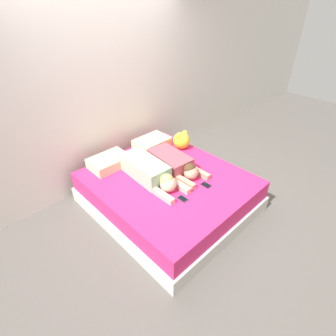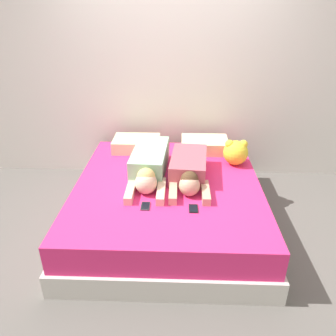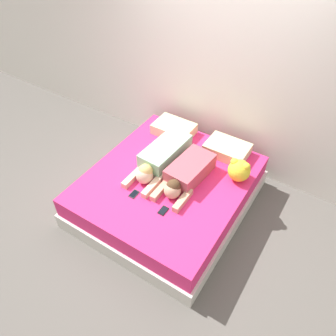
{
  "view_description": "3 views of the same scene",
  "coord_description": "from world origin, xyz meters",
  "px_view_note": "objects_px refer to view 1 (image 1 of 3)",
  "views": [
    {
      "loc": [
        -1.91,
        -1.98,
        2.47
      ],
      "look_at": [
        0.0,
        0.0,
        0.62
      ],
      "focal_mm": 28.0,
      "sensor_mm": 36.0,
      "label": 1
    },
    {
      "loc": [
        0.1,
        -2.71,
        2.0
      ],
      "look_at": [
        0.0,
        0.0,
        0.62
      ],
      "focal_mm": 35.0,
      "sensor_mm": 36.0,
      "label": 2
    },
    {
      "loc": [
        1.45,
        -2.27,
        3.17
      ],
      "look_at": [
        0.0,
        0.0,
        0.62
      ],
      "focal_mm": 35.0,
      "sensor_mm": 36.0,
      "label": 3
    }
  ],
  "objects_px": {
    "person_right": "(175,163)",
    "cell_phone_left": "(183,199)",
    "pillow_head_right": "(152,143)",
    "bed": "(168,192)",
    "person_left": "(150,172)",
    "plush_toy": "(181,140)",
    "pillow_head_left": "(109,162)",
    "cell_phone_right": "(206,185)"
  },
  "relations": [
    {
      "from": "person_right",
      "to": "cell_phone_left",
      "type": "distance_m",
      "value": 0.63
    },
    {
      "from": "pillow_head_right",
      "to": "cell_phone_left",
      "type": "distance_m",
      "value": 1.31
    },
    {
      "from": "bed",
      "to": "cell_phone_left",
      "type": "bearing_deg",
      "value": -112.2
    },
    {
      "from": "bed",
      "to": "pillow_head_right",
      "type": "distance_m",
      "value": 0.91
    },
    {
      "from": "bed",
      "to": "person_left",
      "type": "bearing_deg",
      "value": 144.32
    },
    {
      "from": "person_left",
      "to": "plush_toy",
      "type": "distance_m",
      "value": 0.92
    },
    {
      "from": "cell_phone_left",
      "to": "plush_toy",
      "type": "relative_size",
      "value": 0.45
    },
    {
      "from": "person_right",
      "to": "cell_phone_left",
      "type": "bearing_deg",
      "value": -126.78
    },
    {
      "from": "pillow_head_left",
      "to": "cell_phone_left",
      "type": "bearing_deg",
      "value": -79.63
    },
    {
      "from": "person_right",
      "to": "bed",
      "type": "bearing_deg",
      "value": -160.59
    },
    {
      "from": "bed",
      "to": "person_left",
      "type": "xyz_separation_m",
      "value": [
        -0.19,
        0.14,
        0.35
      ]
    },
    {
      "from": "person_left",
      "to": "cell_phone_right",
      "type": "distance_m",
      "value": 0.72
    },
    {
      "from": "pillow_head_right",
      "to": "cell_phone_right",
      "type": "distance_m",
      "value": 1.22
    },
    {
      "from": "person_left",
      "to": "person_right",
      "type": "bearing_deg",
      "value": -9.72
    },
    {
      "from": "person_right",
      "to": "cell_phone_right",
      "type": "xyz_separation_m",
      "value": [
        0.03,
        -0.52,
        -0.09
      ]
    },
    {
      "from": "cell_phone_right",
      "to": "plush_toy",
      "type": "distance_m",
      "value": 0.99
    },
    {
      "from": "bed",
      "to": "cell_phone_left",
      "type": "xyz_separation_m",
      "value": [
        -0.17,
        -0.43,
        0.24
      ]
    },
    {
      "from": "cell_phone_left",
      "to": "cell_phone_right",
      "type": "bearing_deg",
      "value": -3.15
    },
    {
      "from": "pillow_head_right",
      "to": "cell_phone_left",
      "type": "relative_size",
      "value": 4.36
    },
    {
      "from": "person_right",
      "to": "plush_toy",
      "type": "relative_size",
      "value": 3.28
    },
    {
      "from": "pillow_head_right",
      "to": "person_left",
      "type": "bearing_deg",
      "value": -132.86
    },
    {
      "from": "person_left",
      "to": "plush_toy",
      "type": "xyz_separation_m",
      "value": [
        0.88,
        0.28,
        0.02
      ]
    },
    {
      "from": "bed",
      "to": "cell_phone_right",
      "type": "height_order",
      "value": "cell_phone_right"
    },
    {
      "from": "person_left",
      "to": "bed",
      "type": "bearing_deg",
      "value": -35.68
    },
    {
      "from": "cell_phone_left",
      "to": "plush_toy",
      "type": "height_order",
      "value": "plush_toy"
    },
    {
      "from": "pillow_head_right",
      "to": "person_right",
      "type": "height_order",
      "value": "person_right"
    },
    {
      "from": "person_left",
      "to": "pillow_head_right",
      "type": "bearing_deg",
      "value": 47.14
    },
    {
      "from": "person_left",
      "to": "plush_toy",
      "type": "bearing_deg",
      "value": 17.92
    },
    {
      "from": "person_right",
      "to": "cell_phone_right",
      "type": "bearing_deg",
      "value": -86.62
    },
    {
      "from": "person_left",
      "to": "cell_phone_right",
      "type": "bearing_deg",
      "value": -54.55
    },
    {
      "from": "person_right",
      "to": "plush_toy",
      "type": "distance_m",
      "value": 0.61
    },
    {
      "from": "pillow_head_left",
      "to": "person_left",
      "type": "relative_size",
      "value": 0.52
    },
    {
      "from": "person_left",
      "to": "cell_phone_left",
      "type": "bearing_deg",
      "value": -88.54
    },
    {
      "from": "bed",
      "to": "pillow_head_right",
      "type": "height_order",
      "value": "pillow_head_right"
    },
    {
      "from": "plush_toy",
      "to": "bed",
      "type": "bearing_deg",
      "value": -148.72
    },
    {
      "from": "pillow_head_right",
      "to": "cell_phone_right",
      "type": "relative_size",
      "value": 4.36
    },
    {
      "from": "person_left",
      "to": "cell_phone_right",
      "type": "height_order",
      "value": "person_left"
    },
    {
      "from": "bed",
      "to": "person_left",
      "type": "relative_size",
      "value": 1.98
    },
    {
      "from": "pillow_head_left",
      "to": "plush_toy",
      "type": "xyz_separation_m",
      "value": [
        1.08,
        -0.34,
        0.07
      ]
    },
    {
      "from": "pillow_head_left",
      "to": "cell_phone_right",
      "type": "relative_size",
      "value": 4.36
    },
    {
      "from": "person_right",
      "to": "cell_phone_left",
      "type": "height_order",
      "value": "person_right"
    },
    {
      "from": "person_left",
      "to": "cell_phone_left",
      "type": "height_order",
      "value": "person_left"
    }
  ]
}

